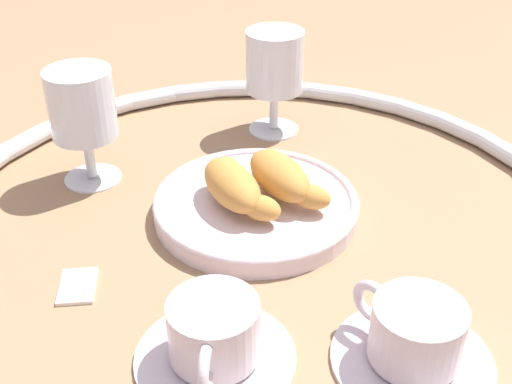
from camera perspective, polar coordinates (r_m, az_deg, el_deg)
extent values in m
plane|color=#997551|center=(0.71, 0.00, -3.25)|extent=(2.20, 2.20, 0.00)
torus|color=silver|center=(0.70, 0.00, -2.45)|extent=(0.72, 0.72, 0.02)
cylinder|color=silver|center=(0.72, 0.00, -1.36)|extent=(0.23, 0.23, 0.02)
torus|color=silver|center=(0.72, 0.00, -0.72)|extent=(0.23, 0.23, 0.01)
ellipsoid|color=#CC893D|center=(0.70, -2.11, 0.63)|extent=(0.11, 0.07, 0.04)
ellipsoid|color=#CC893D|center=(0.67, 0.45, -1.39)|extent=(0.05, 0.04, 0.03)
ellipsoid|color=#CC893D|center=(0.74, -2.57, 1.90)|extent=(0.05, 0.05, 0.03)
ellipsoid|color=#CC893D|center=(0.71, 2.06, 1.46)|extent=(0.11, 0.07, 0.04)
ellipsoid|color=#CC893D|center=(0.69, 4.80, -0.41)|extent=(0.05, 0.04, 0.03)
ellipsoid|color=#CC893D|center=(0.75, 1.23, 2.65)|extent=(0.05, 0.05, 0.03)
cylinder|color=silver|center=(0.56, -3.58, -14.07)|extent=(0.14, 0.14, 0.01)
cylinder|color=silver|center=(0.54, -3.69, -11.86)|extent=(0.08, 0.08, 0.05)
cylinder|color=brown|center=(0.53, -3.77, -10.15)|extent=(0.07, 0.07, 0.01)
torus|color=silver|center=(0.51, -4.39, -15.18)|extent=(0.03, 0.04, 0.04)
cylinder|color=silver|center=(0.58, 13.45, -13.94)|extent=(0.14, 0.14, 0.01)
cylinder|color=silver|center=(0.55, 13.86, -11.76)|extent=(0.08, 0.08, 0.05)
cylinder|color=brown|center=(0.54, 14.16, -10.09)|extent=(0.07, 0.07, 0.01)
torus|color=silver|center=(0.57, 10.16, -9.42)|extent=(0.04, 0.01, 0.04)
cylinder|color=white|center=(0.82, -14.04, 1.27)|extent=(0.07, 0.07, 0.01)
cylinder|color=white|center=(0.80, -14.32, 3.10)|extent=(0.01, 0.01, 0.05)
cylinder|color=white|center=(0.77, -14.99, 7.45)|extent=(0.08, 0.08, 0.08)
cylinder|color=gold|center=(0.78, -14.86, 6.63)|extent=(0.07, 0.07, 0.05)
cylinder|color=white|center=(0.91, 1.55, 5.59)|extent=(0.07, 0.07, 0.01)
cylinder|color=white|center=(0.89, 1.57, 7.30)|extent=(0.01, 0.01, 0.05)
cylinder|color=white|center=(0.87, 1.64, 11.34)|extent=(0.08, 0.08, 0.08)
cylinder|color=#E0CC4C|center=(0.87, 1.63, 10.56)|extent=(0.07, 0.07, 0.05)
cube|color=white|center=(0.65, -15.32, -7.79)|extent=(0.06, 0.06, 0.01)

